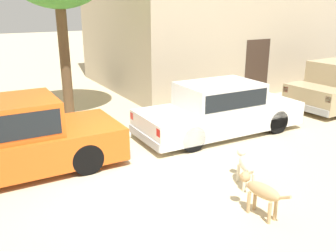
{
  "coord_description": "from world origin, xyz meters",
  "views": [
    {
      "loc": [
        -2.82,
        -6.16,
        3.36
      ],
      "look_at": [
        0.8,
        0.2,
        0.9
      ],
      "focal_mm": 39.45,
      "sensor_mm": 36.0,
      "label": 1
    }
  ],
  "objects": [
    {
      "name": "stray_dog_tan",
      "position": [
        1.65,
        -1.3,
        0.43
      ],
      "size": [
        0.52,
        0.99,
        0.66
      ],
      "rotation": [
        0.0,
        0.0,
        1.12
      ],
      "color": "beige",
      "rests_on": "ground_plane"
    },
    {
      "name": "stray_dog_spotted",
      "position": [
        1.14,
        -2.25,
        0.45
      ],
      "size": [
        0.31,
        1.04,
        0.69
      ],
      "rotation": [
        0.0,
        0.0,
        1.73
      ],
      "color": "tan",
      "rests_on": "ground_plane"
    },
    {
      "name": "parked_sedan_second",
      "position": [
        3.03,
        1.35,
        0.68
      ],
      "size": [
        4.63,
        1.77,
        1.38
      ],
      "rotation": [
        0.0,
        0.0,
        -0.01
      ],
      "color": "silver",
      "rests_on": "ground_plane"
    },
    {
      "name": "ground_plane",
      "position": [
        0.0,
        0.0,
        0.0
      ],
      "size": [
        80.0,
        80.0,
        0.0
      ],
      "primitive_type": "plane",
      "color": "#CCB78E"
    },
    {
      "name": "parked_sedan_nearest",
      "position": [
        -2.21,
        1.47,
        0.76
      ],
      "size": [
        4.7,
        1.81,
        1.55
      ],
      "rotation": [
        0.0,
        0.0,
        -0.0
      ],
      "color": "#D15619",
      "rests_on": "ground_plane"
    }
  ]
}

